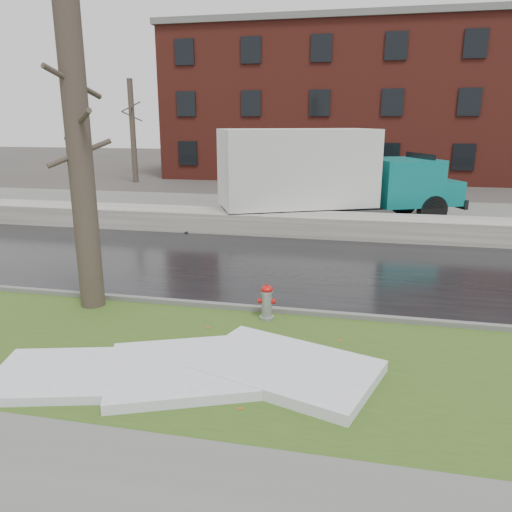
% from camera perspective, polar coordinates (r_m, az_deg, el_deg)
% --- Properties ---
extents(ground, '(120.00, 120.00, 0.00)m').
position_cam_1_polar(ground, '(9.98, -5.19, -8.18)').
color(ground, '#47423D').
rests_on(ground, ground).
extents(verge, '(60.00, 4.50, 0.04)m').
position_cam_1_polar(verge, '(8.90, -7.63, -11.16)').
color(verge, '#334D19').
rests_on(verge, ground).
extents(road, '(60.00, 7.00, 0.03)m').
position_cam_1_polar(road, '(14.07, 0.24, -1.01)').
color(road, black).
rests_on(road, ground).
extents(parking_lot, '(60.00, 9.00, 0.03)m').
position_cam_1_polar(parking_lot, '(22.25, 4.81, 5.00)').
color(parking_lot, slate).
rests_on(parking_lot, ground).
extents(curb, '(60.00, 0.15, 0.14)m').
position_cam_1_polar(curb, '(10.84, -3.63, -5.80)').
color(curb, slate).
rests_on(curb, ground).
extents(snowbank, '(60.00, 1.60, 0.75)m').
position_cam_1_polar(snowbank, '(18.00, 3.03, 3.76)').
color(snowbank, beige).
rests_on(snowbank, ground).
extents(brick_building, '(26.00, 12.00, 10.00)m').
position_cam_1_polar(brick_building, '(38.74, 11.51, 16.52)').
color(brick_building, maroon).
rests_on(brick_building, ground).
extents(bg_tree_left, '(1.40, 1.62, 6.50)m').
position_cam_1_polar(bg_tree_left, '(34.10, -13.91, 13.78)').
color(bg_tree_left, brown).
rests_on(bg_tree_left, ground).
extents(bg_tree_center, '(1.40, 1.62, 6.50)m').
position_cam_1_polar(bg_tree_center, '(35.82, -2.07, 14.25)').
color(bg_tree_center, brown).
rests_on(bg_tree_center, ground).
extents(fire_hydrant, '(0.36, 0.31, 0.75)m').
position_cam_1_polar(fire_hydrant, '(10.13, 1.25, -5.09)').
color(fire_hydrant, '#94959B').
rests_on(fire_hydrant, verge).
extents(tree, '(1.27, 1.38, 6.36)m').
position_cam_1_polar(tree, '(10.92, -19.47, 10.67)').
color(tree, brown).
rests_on(tree, verge).
extents(box_truck, '(10.68, 6.23, 3.66)m').
position_cam_1_polar(box_truck, '(19.63, 7.97, 9.20)').
color(box_truck, black).
rests_on(box_truck, ground).
extents(worker, '(0.76, 0.64, 1.79)m').
position_cam_1_polar(worker, '(18.50, 1.17, 8.07)').
color(worker, black).
rests_on(worker, snowbank).
extents(snow_patch_near, '(3.16, 2.83, 0.16)m').
position_cam_1_polar(snow_patch_near, '(8.24, -7.26, -12.64)').
color(snow_patch_near, silver).
rests_on(snow_patch_near, verge).
extents(snow_patch_far, '(2.54, 2.11, 0.14)m').
position_cam_1_polar(snow_patch_far, '(8.57, -20.86, -12.50)').
color(snow_patch_far, silver).
rests_on(snow_patch_far, verge).
extents(snow_patch_side, '(3.22, 2.59, 0.18)m').
position_cam_1_polar(snow_patch_side, '(8.19, 3.35, -12.64)').
color(snow_patch_side, silver).
rests_on(snow_patch_side, verge).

